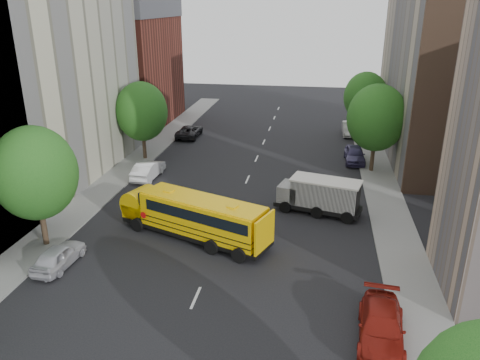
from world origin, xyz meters
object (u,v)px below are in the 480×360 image
(parked_car_0, at_px, (59,256))
(safari_truck, at_px, (319,195))
(parked_car_1, at_px, (148,170))
(parked_car_2, at_px, (189,131))
(parked_car_3, at_px, (381,326))
(parked_car_5, at_px, (350,129))
(street_tree_2, at_px, (142,112))
(street_tree_4, at_px, (377,118))
(street_tree_1, at_px, (35,173))
(parked_car_4, at_px, (355,154))
(school_bus, at_px, (193,214))
(street_tree_5, at_px, (365,97))

(parked_car_0, bearing_deg, safari_truck, -142.65)
(parked_car_1, relative_size, parked_car_2, 0.92)
(parked_car_3, xyz_separation_m, parked_car_5, (0.30, 36.49, 0.02))
(street_tree_2, bearing_deg, street_tree_4, 0.00)
(street_tree_1, height_order, parked_car_4, street_tree_1)
(school_bus, xyz_separation_m, safari_truck, (8.18, 5.37, -0.26))
(street_tree_1, bearing_deg, parked_car_1, 80.36)
(parked_car_0, distance_m, parked_car_1, 15.18)
(parked_car_0, relative_size, parked_car_5, 0.88)
(street_tree_4, distance_m, parked_car_1, 20.88)
(parked_car_5, bearing_deg, parked_car_4, -91.10)
(street_tree_5, height_order, parked_car_3, street_tree_5)
(parked_car_1, bearing_deg, parked_car_4, -155.53)
(street_tree_1, relative_size, street_tree_2, 1.03)
(parked_car_0, xyz_separation_m, parked_car_2, (0.00, 28.89, 0.01))
(school_bus, bearing_deg, parked_car_0, -123.59)
(street_tree_2, height_order, parked_car_1, street_tree_2)
(street_tree_5, bearing_deg, parked_car_4, -98.43)
(street_tree_2, height_order, parked_car_2, street_tree_2)
(parked_car_1, bearing_deg, street_tree_4, -163.68)
(street_tree_1, distance_m, parked_car_1, 13.78)
(street_tree_4, height_order, parked_car_3, street_tree_4)
(safari_truck, bearing_deg, street_tree_4, 78.83)
(safari_truck, xyz_separation_m, parked_car_2, (-15.08, 18.64, -0.72))
(school_bus, height_order, safari_truck, school_bus)
(parked_car_0, height_order, parked_car_1, parked_car_1)
(street_tree_1, height_order, parked_car_5, street_tree_1)
(street_tree_1, height_order, school_bus, street_tree_1)
(parked_car_4, distance_m, parked_car_5, 10.20)
(parked_car_0, bearing_deg, parked_car_1, -86.85)
(street_tree_1, relative_size, safari_truck, 1.20)
(safari_truck, bearing_deg, school_bus, -132.61)
(school_bus, height_order, parked_car_1, school_bus)
(street_tree_2, xyz_separation_m, parked_car_3, (20.30, -23.74, -4.09))
(street_tree_5, bearing_deg, parked_car_2, -170.42)
(parked_car_5, bearing_deg, safari_truck, -99.41)
(parked_car_0, relative_size, parked_car_1, 0.87)
(street_tree_1, relative_size, parked_car_2, 1.57)
(safari_truck, xyz_separation_m, parked_car_0, (-15.08, -10.25, -0.73))
(street_tree_1, bearing_deg, street_tree_2, 90.00)
(parked_car_3, bearing_deg, street_tree_1, 169.52)
(street_tree_1, height_order, street_tree_4, street_tree_4)
(parked_car_4, bearing_deg, street_tree_4, -62.42)
(street_tree_5, height_order, school_bus, street_tree_5)
(parked_car_2, xyz_separation_m, parked_car_3, (18.10, -32.40, 0.04))
(parked_car_4, relative_size, parked_car_5, 1.01)
(parked_car_2, distance_m, parked_car_4, 19.39)
(safari_truck, distance_m, parked_car_0, 18.25)
(parked_car_1, bearing_deg, parked_car_0, 92.00)
(street_tree_2, height_order, parked_car_4, street_tree_2)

